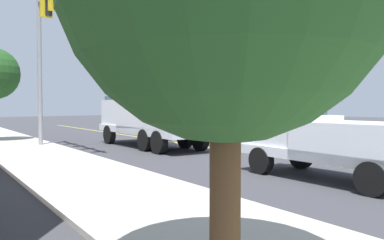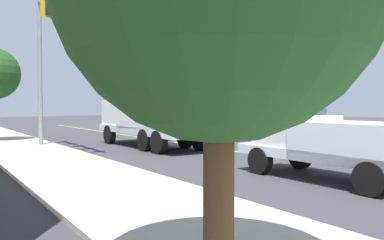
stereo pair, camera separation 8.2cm
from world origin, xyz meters
name	(u,v)px [view 1 (the left image)]	position (x,y,z in m)	size (l,w,h in m)	color
ground	(179,143)	(0.00, 0.00, 0.00)	(120.00, 120.00, 0.00)	#38383D
sidewalk_far_side	(31,151)	(1.58, 7.89, 0.06)	(60.00, 3.60, 0.12)	#B2ADA3
lane_centre_stripe	(179,143)	(0.00, 0.00, 0.00)	(50.00, 0.16, 0.01)	yellow
utility_bucket_truck	(150,116)	(-0.30, 2.40, 1.62)	(8.53, 4.10, 7.52)	white
service_pickup_truck	(332,141)	(-11.13, 4.59, 1.12)	(5.90, 3.16, 2.06)	white
passing_minivan	(167,121)	(5.88, -4.37, 0.97)	(5.08, 2.80, 1.69)	tan
traffic_cone_mid_front	(153,133)	(2.85, -0.42, 0.43)	(0.40, 0.40, 0.88)	black
traffic_signal_mast	(51,24)	(1.53, 6.86, 5.97)	(6.60, 1.55, 8.42)	gray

